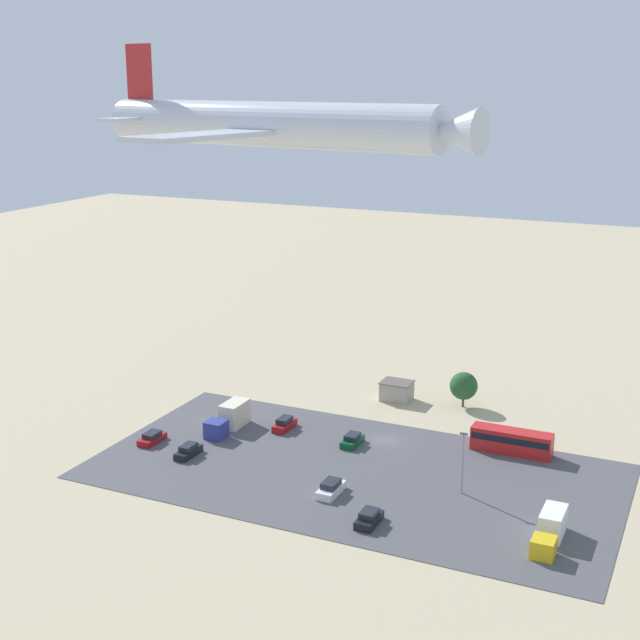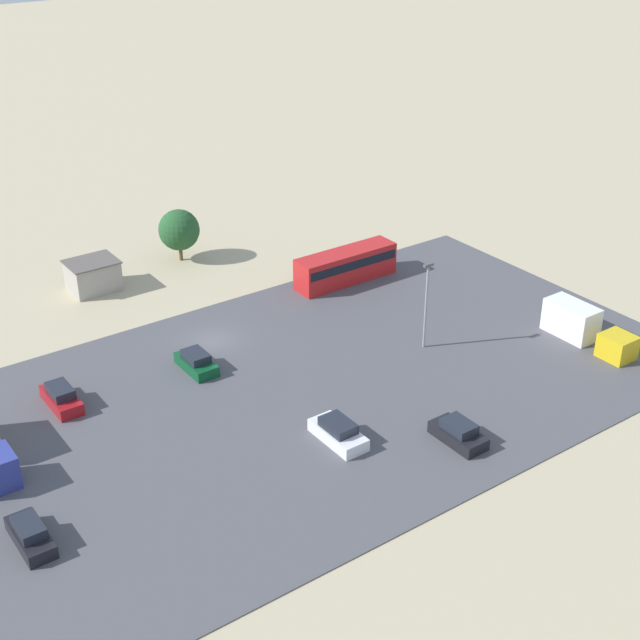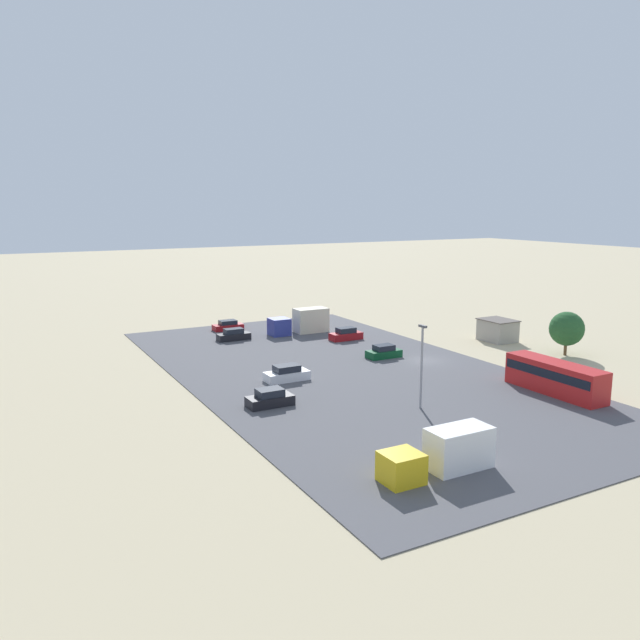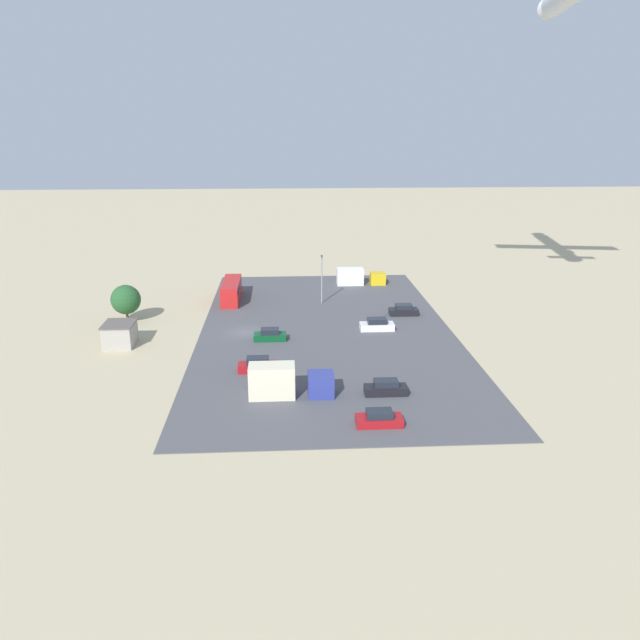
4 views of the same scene
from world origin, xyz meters
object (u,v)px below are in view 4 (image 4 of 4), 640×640
Objects in this scene: parked_car_3 at (379,419)px; parked_truck_0 at (358,277)px; parked_car_5 at (377,325)px; parked_car_2 at (258,365)px; shed_building at (120,334)px; parked_car_0 at (270,335)px; bus at (231,290)px; parked_truck_1 at (286,382)px; parked_car_4 at (404,310)px; parked_car_1 at (386,388)px.

parked_truck_0 reaches higher than parked_car_3.
parked_truck_0 is (-25.07, 0.37, 0.64)m from parked_car_5.
parked_truck_0 is (-38.95, 15.71, 0.62)m from parked_car_2.
shed_building reaches higher than parked_car_0.
bus is 37.81m from parked_truck_1.
shed_building is at bearing -83.07° from parked_car_5.
parked_car_4 is 0.91× the size of parked_car_5.
parked_car_2 reaches higher than parked_car_3.
parked_car_2 is 20.69m from parked_car_5.
parked_car_3 is (43.76, 16.70, -1.05)m from bus.
parked_car_4 is at bearing 165.70° from parked_car_1.
parked_car_1 is at bearing 89.38° from parked_truck_1.
shed_building is 1.08× the size of parked_car_3.
shed_building reaches higher than parked_car_4.
bus is at bearing -66.88° from parked_truck_0.
parked_car_4 is 0.50× the size of parked_truck_0.
parked_car_1 is 28.43m from parked_car_4.
parked_car_5 is at bearing -0.84° from parked_truck_0.
parked_car_2 is 0.53× the size of parked_truck_0.
parked_car_4 reaches higher than parked_car_1.
parked_car_1 is 46.00m from parked_truck_0.
parked_car_3 is 10.92m from parked_truck_1.
parked_car_0 is at bearing -76.87° from parked_car_5.
parked_car_5 is (-27.61, 3.84, 0.08)m from parked_car_3.
shed_building is 20.07m from parked_car_2.
parked_car_0 is 0.48× the size of parked_truck_1.
bus reaches higher than shed_building.
shed_building is at bearing 92.07° from parked_car_0.
parked_car_2 is at bearing -47.88° from parked_car_5.
shed_building reaches higher than parked_car_3.
bus is 20.49m from parked_car_0.
parked_car_1 is 20.97m from parked_car_5.
parked_truck_0 is (-8.92, 20.90, -0.33)m from bus.
parked_car_3 is 0.50× the size of parked_truck_1.
shed_building is 1.11× the size of parked_car_4.
parked_truck_1 reaches higher than parked_car_3.
parked_car_0 is 0.94× the size of parked_car_1.
shed_building is 26.48m from parked_truck_1.
parked_car_0 is 0.94× the size of parked_car_2.
shed_building is 1.05× the size of parked_car_1.
shed_building is 33.04m from parked_car_5.
bus is 26.14m from parked_car_5.
parked_car_5 reaches higher than parked_car_0.
parked_car_3 is (23.62, 28.95, -0.78)m from shed_building.
parked_truck_0 is at bearing -21.97° from parked_car_2.
parked_truck_1 is at bearing 50.74° from shed_building.
shed_building is 39.15m from parked_car_4.
parked_car_1 is at bearing -14.30° from parked_car_4.
parked_truck_1 reaches higher than parked_car_1.
bus is at bearing -167.40° from parked_truck_1.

